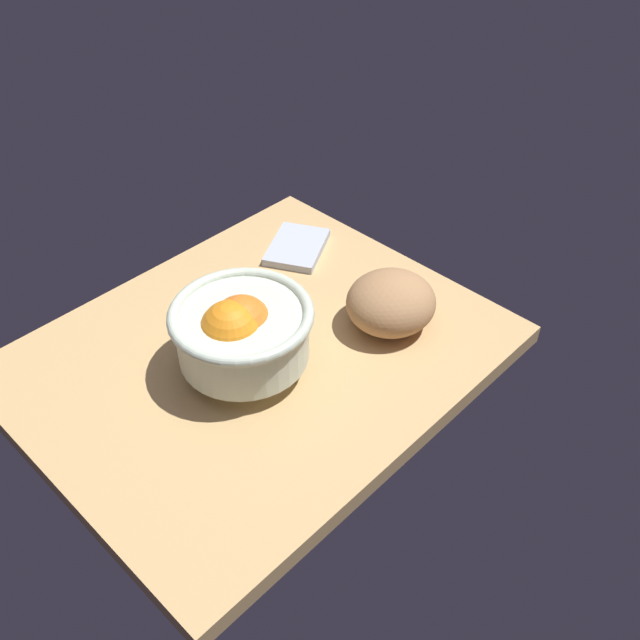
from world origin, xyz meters
TOP-DOWN VIEW (x-y plane):
  - ground_plane at (0.00, 0.00)cm, footprint 67.19×55.28cm
  - fruit_bowl at (4.06, 1.72)cm, footprint 19.96×19.96cm
  - bread_loaf at (-17.90, 10.42)cm, footprint 17.63×17.30cm
  - napkin_folded at (-21.75, -13.73)cm, footprint 14.86×13.53cm

SIDE VIEW (x-z plane):
  - ground_plane at x=0.00cm, z-range -3.00..0.00cm
  - napkin_folded at x=-21.75cm, z-range 0.00..1.38cm
  - bread_loaf at x=-17.90cm, z-range 0.00..8.69cm
  - fruit_bowl at x=4.06cm, z-range 0.76..13.57cm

